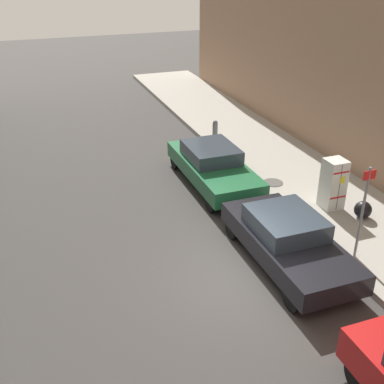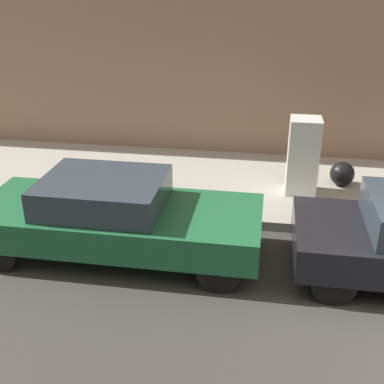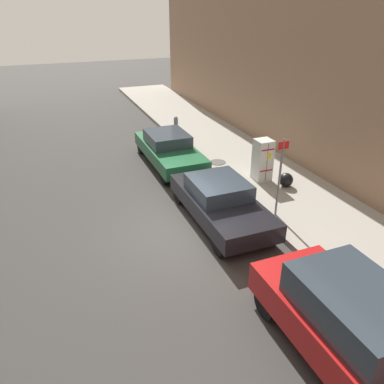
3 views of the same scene
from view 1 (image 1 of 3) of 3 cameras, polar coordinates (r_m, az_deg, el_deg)
ground_plane at (r=12.56m, az=5.77°, el=-10.14°), size 80.00×80.00×0.00m
discarded_refrigerator at (r=15.62m, az=16.38°, el=0.93°), size 0.62×0.64×1.61m
manhole_cover at (r=17.16m, az=9.58°, el=1.12°), size 0.70×0.70×0.02m
street_sign_post at (r=12.96m, az=19.61°, el=-1.88°), size 0.36×0.07×2.60m
fire_hydrant at (r=20.84m, az=2.75°, el=7.41°), size 0.22×0.22×0.84m
trash_bag at (r=15.53m, az=19.60°, el=-1.98°), size 0.53×0.53×0.53m
parked_sedan_green at (r=16.99m, az=2.48°, el=3.20°), size 1.87×4.79×1.39m
parked_sedan_dark at (r=12.93m, az=11.27°, el=-5.53°), size 1.89×4.49×1.38m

